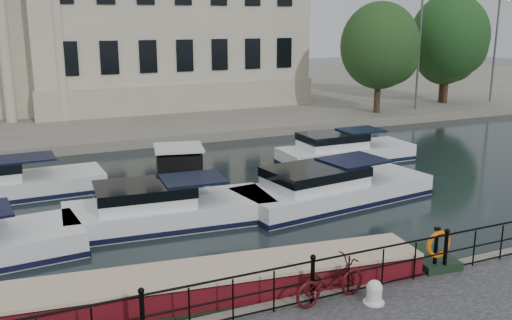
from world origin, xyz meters
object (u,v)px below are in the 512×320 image
Objects in this scene: life_ring_post at (438,245)px; narrowboat at (215,299)px; bicycle at (330,281)px; mooring_bollard at (374,292)px; harbour_hut at (179,174)px.

life_ring_post is 5.93m from narrowboat.
bicycle is 3.45× the size of mooring_bollard.
bicycle is 0.66× the size of harbour_hut.
harbour_hut is (-3.67, 10.79, -0.37)m from life_ring_post.
harbour_hut is (-1.19, 11.48, 0.13)m from mooring_bollard.
harbour_hut is (2.03, 9.44, 0.59)m from narrowboat.
life_ring_post is 0.41× the size of harbour_hut.
life_ring_post is at bearing -93.96° from bicycle.
harbour_hut reaches higher than bicycle.
narrowboat is (-3.21, 2.04, -0.45)m from mooring_bollard.
narrowboat is at bearing 49.66° from bicycle.
bicycle is 10.97m from harbour_hut.
life_ring_post is (2.48, 0.69, 0.50)m from mooring_bollard.
mooring_bollard is 11.54m from harbour_hut.
mooring_bollard is 0.46× the size of life_ring_post.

